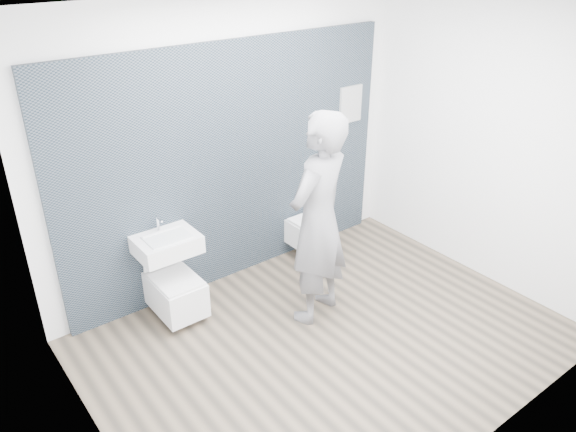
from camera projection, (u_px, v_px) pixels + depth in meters
ground at (329, 340)px, 5.00m from camera, size 4.00×4.00×0.00m
room_shell at (337, 157)px, 4.21m from camera, size 4.00×4.00×4.00m
tile_wall at (239, 270)px, 6.04m from camera, size 3.60×0.06×2.40m
washbasin at (167, 244)px, 5.05m from camera, size 0.55×0.42×0.42m
toilet_square at (175, 292)px, 5.21m from camera, size 0.40×0.57×0.77m
toilet_rounded at (312, 235)px, 6.09m from camera, size 0.33×0.56×0.30m
info_placard at (344, 231)px, 6.81m from camera, size 0.30×0.03×0.40m
visitor at (318, 220)px, 4.92m from camera, size 0.83×0.67×1.98m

